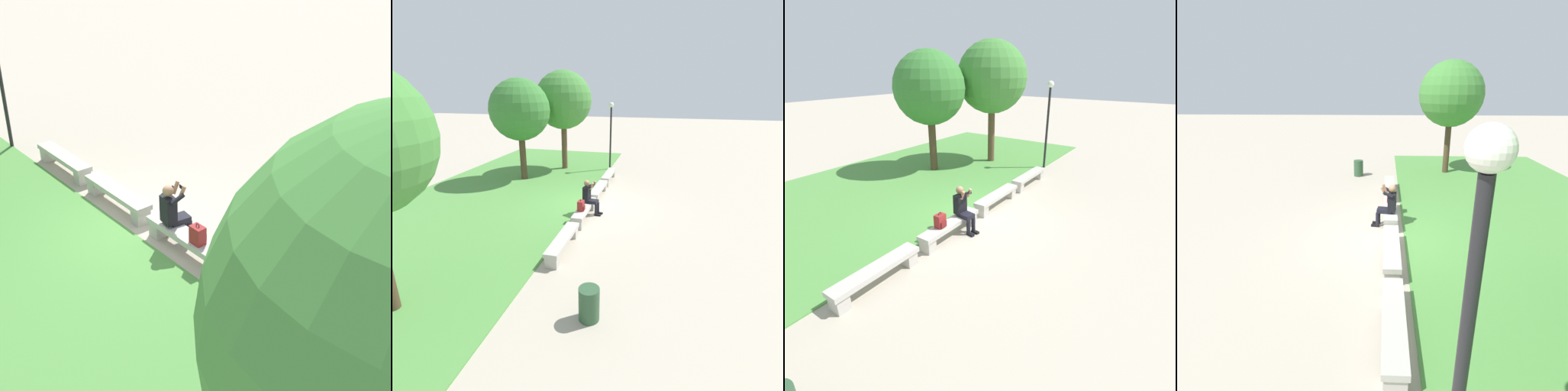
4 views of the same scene
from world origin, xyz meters
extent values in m
plane|color=#B2A593|center=(0.00, 0.00, 0.00)|extent=(80.00, 80.00, 0.00)
cube|color=#518E42|center=(0.00, 4.38, 0.01)|extent=(21.57, 8.00, 0.03)
cube|color=#B7B2A8|center=(-3.70, 0.00, 0.39)|extent=(2.16, 0.40, 0.12)
cube|color=#B7B2A8|center=(-4.61, 0.00, 0.17)|extent=(0.28, 0.34, 0.33)
cube|color=#B7B2A8|center=(-2.80, 0.00, 0.17)|extent=(0.28, 0.34, 0.33)
cube|color=#B7B2A8|center=(-1.23, 0.00, 0.39)|extent=(2.16, 0.40, 0.12)
cube|color=#B7B2A8|center=(-2.14, 0.00, 0.17)|extent=(0.28, 0.34, 0.33)
cube|color=#B7B2A8|center=(-0.33, 0.00, 0.17)|extent=(0.28, 0.34, 0.33)
cube|color=#B7B2A8|center=(1.23, 0.00, 0.39)|extent=(2.16, 0.40, 0.12)
cube|color=#B7B2A8|center=(0.33, 0.00, 0.17)|extent=(0.28, 0.34, 0.33)
cube|color=#B7B2A8|center=(2.14, 0.00, 0.17)|extent=(0.28, 0.34, 0.33)
cube|color=#B7B2A8|center=(3.70, 0.00, 0.39)|extent=(2.16, 0.40, 0.12)
cube|color=#B7B2A8|center=(2.80, 0.00, 0.17)|extent=(0.28, 0.34, 0.33)
cube|color=#B7B2A8|center=(4.61, 0.00, 0.17)|extent=(0.28, 0.34, 0.33)
cube|color=black|center=(-0.89, -0.43, 0.03)|extent=(0.13, 0.25, 0.06)
cylinder|color=black|center=(-0.88, -0.36, 0.24)|extent=(0.11, 0.11, 0.42)
cube|color=black|center=(-0.69, -0.46, 0.03)|extent=(0.13, 0.25, 0.06)
cylinder|color=black|center=(-0.68, -0.39, 0.24)|extent=(0.11, 0.11, 0.42)
cube|color=black|center=(-0.75, -0.19, 0.51)|extent=(0.36, 0.46, 0.12)
cube|color=black|center=(-0.72, 0.04, 0.79)|extent=(0.37, 0.27, 0.56)
sphere|color=#9E7051|center=(-0.72, 0.04, 1.21)|extent=(0.22, 0.22, 0.22)
cylinder|color=black|center=(-0.92, -0.03, 1.08)|extent=(0.13, 0.32, 0.21)
cylinder|color=#9E7051|center=(-0.88, -0.18, 1.16)|extent=(0.13, 0.20, 0.27)
cylinder|color=black|center=(-0.54, -0.09, 1.08)|extent=(0.13, 0.32, 0.21)
cylinder|color=#9E7051|center=(-0.63, -0.22, 1.16)|extent=(0.08, 0.18, 0.27)
cube|color=black|center=(-0.76, -0.26, 1.20)|extent=(0.15, 0.03, 0.08)
cube|color=maroon|center=(-1.59, 0.03, 0.63)|extent=(0.28, 0.20, 0.36)
cube|color=maroon|center=(-1.59, -0.08, 0.56)|extent=(0.20, 0.06, 0.16)
torus|color=black|center=(-1.59, 0.03, 0.83)|extent=(0.10, 0.02, 0.10)
cylinder|color=brown|center=(5.67, 3.05, 1.49)|extent=(0.32, 0.32, 2.98)
sphere|color=#428438|center=(5.67, 3.05, 3.94)|extent=(3.20, 3.20, 3.20)
cylinder|color=#4C3826|center=(2.97, 4.43, 1.33)|extent=(0.32, 0.32, 2.66)
sphere|color=#387A33|center=(2.97, 4.43, 3.56)|extent=(3.01, 3.01, 3.01)
cylinder|color=black|center=(6.10, 0.39, 1.78)|extent=(0.10, 0.10, 3.56)
sphere|color=white|center=(6.10, 0.39, 3.70)|extent=(0.28, 0.28, 0.28)
camera|label=1|loc=(-8.10, 5.58, 6.06)|focal=50.00mm
camera|label=2|loc=(-11.32, -2.71, 4.60)|focal=28.00mm
camera|label=3|loc=(-6.89, -4.86, 4.37)|focal=28.00mm
camera|label=4|loc=(7.75, -0.18, 4.01)|focal=28.00mm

